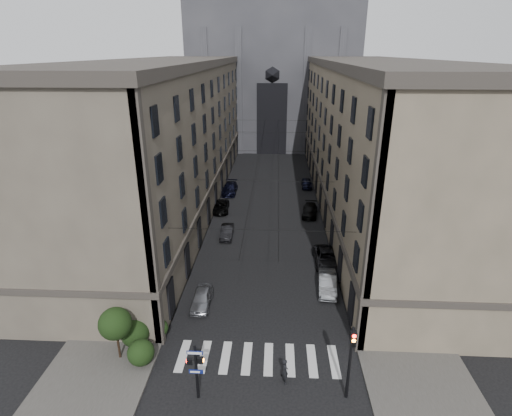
% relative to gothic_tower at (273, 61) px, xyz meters
% --- Properties ---
extents(sidewalk_left, '(7.00, 80.00, 0.15)m').
position_rel_gothic_tower_xyz_m(sidewalk_left, '(-10.50, -38.96, -17.72)').
color(sidewalk_left, '#383533').
rests_on(sidewalk_left, ground).
extents(sidewalk_right, '(7.00, 80.00, 0.15)m').
position_rel_gothic_tower_xyz_m(sidewalk_right, '(10.50, -38.96, -17.72)').
color(sidewalk_right, '#383533').
rests_on(sidewalk_right, ground).
extents(zebra_crossing, '(11.00, 3.20, 0.01)m').
position_rel_gothic_tower_xyz_m(zebra_crossing, '(0.00, -69.96, -17.79)').
color(zebra_crossing, beige).
rests_on(zebra_crossing, ground).
extents(building_left, '(13.60, 60.60, 18.85)m').
position_rel_gothic_tower_xyz_m(building_left, '(-13.44, -38.96, -8.45)').
color(building_left, '#50493D').
rests_on(building_left, ground).
extents(building_right, '(13.60, 60.60, 18.85)m').
position_rel_gothic_tower_xyz_m(building_right, '(13.44, -38.96, -8.45)').
color(building_right, brown).
rests_on(building_right, ground).
extents(gothic_tower, '(35.00, 23.00, 58.00)m').
position_rel_gothic_tower_xyz_m(gothic_tower, '(0.00, 0.00, 0.00)').
color(gothic_tower, '#2D2D33').
rests_on(gothic_tower, ground).
extents(pedestrian_signal_left, '(1.02, 0.38, 4.00)m').
position_rel_gothic_tower_xyz_m(pedestrian_signal_left, '(-3.51, -73.46, -15.48)').
color(pedestrian_signal_left, black).
rests_on(pedestrian_signal_left, ground).
extents(traffic_light_right, '(0.34, 0.50, 5.20)m').
position_rel_gothic_tower_xyz_m(traffic_light_right, '(5.60, -73.04, -14.51)').
color(traffic_light_right, black).
rests_on(traffic_light_right, ground).
extents(shrub_cluster, '(3.90, 4.40, 3.90)m').
position_rel_gothic_tower_xyz_m(shrub_cluster, '(-8.72, -69.95, -16.00)').
color(shrub_cluster, black).
rests_on(shrub_cluster, sidewalk_left).
extents(tram_wires, '(14.00, 60.00, 0.43)m').
position_rel_gothic_tower_xyz_m(tram_wires, '(0.00, -39.33, -10.55)').
color(tram_wires, black).
rests_on(tram_wires, ground).
extents(car_left_near, '(1.60, 3.93, 1.34)m').
position_rel_gothic_tower_xyz_m(car_left_near, '(-4.96, -63.94, -17.13)').
color(car_left_near, gray).
rests_on(car_left_near, ground).
extents(car_left_midnear, '(1.42, 3.90, 1.28)m').
position_rel_gothic_tower_xyz_m(car_left_midnear, '(-4.43, -50.74, -17.16)').
color(car_left_midnear, black).
rests_on(car_left_midnear, ground).
extents(car_left_midfar, '(2.41, 4.71, 1.27)m').
position_rel_gothic_tower_xyz_m(car_left_midfar, '(-6.20, -42.95, -17.16)').
color(car_left_midfar, black).
rests_on(car_left_midfar, ground).
extents(car_left_far, '(2.12, 5.08, 1.47)m').
position_rel_gothic_tower_xyz_m(car_left_far, '(-5.81, -35.75, -17.07)').
color(car_left_far, black).
rests_on(car_left_far, ground).
extents(car_right_near, '(1.86, 4.48, 1.44)m').
position_rel_gothic_tower_xyz_m(car_right_near, '(5.75, -61.18, -17.08)').
color(car_right_near, gray).
rests_on(car_right_near, ground).
extents(car_right_midnear, '(2.49, 5.12, 1.40)m').
position_rel_gothic_tower_xyz_m(car_right_midnear, '(6.20, -56.47, -17.10)').
color(car_right_midnear, black).
rests_on(car_right_midnear, ground).
extents(car_right_midfar, '(2.40, 4.70, 1.31)m').
position_rel_gothic_tower_xyz_m(car_right_midfar, '(5.50, -43.77, -17.14)').
color(car_right_midfar, black).
rests_on(car_right_midfar, ground).
extents(car_right_far, '(1.61, 3.94, 1.34)m').
position_rel_gothic_tower_xyz_m(car_right_far, '(5.86, -32.48, -17.13)').
color(car_right_far, black).
rests_on(car_right_far, ground).
extents(pedestrian, '(0.63, 0.77, 1.80)m').
position_rel_gothic_tower_xyz_m(pedestrian, '(1.82, -71.96, -16.90)').
color(pedestrian, black).
rests_on(pedestrian, ground).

